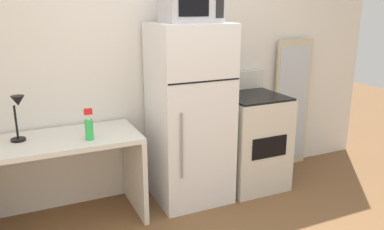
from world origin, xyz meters
The scene contains 8 objects.
wall_back_white centered at (0.00, 1.70, 1.30)m, with size 5.00×0.10×2.60m, color silver.
desk centered at (-0.92, 1.33, 0.53)m, with size 1.24×0.60×0.75m.
desk_lamp centered at (-1.18, 1.38, 0.99)m, with size 0.14×0.12×0.35m.
spray_bottle centered at (-0.70, 1.19, 0.85)m, with size 0.06×0.06×0.25m.
refrigerator centered at (0.21, 1.34, 0.80)m, with size 0.65×0.61×1.60m.
microwave centered at (0.21, 1.31, 1.73)m, with size 0.46×0.35×0.26m.
oven_range centered at (0.87, 1.33, 0.47)m, with size 0.58×0.61×1.10m.
leaning_mirror centered at (1.55, 1.59, 0.70)m, with size 0.44×0.03×1.40m.
Camera 1 is at (-1.19, -1.74, 1.76)m, focal length 36.88 mm.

